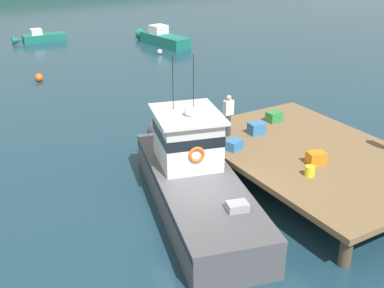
{
  "coord_description": "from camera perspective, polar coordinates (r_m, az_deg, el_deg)",
  "views": [
    {
      "loc": [
        -7.08,
        -11.44,
        8.61
      ],
      "look_at": [
        1.2,
        2.44,
        1.4
      ],
      "focal_mm": 45.96,
      "sensor_mm": 36.0,
      "label": 1
    }
  ],
  "objects": [
    {
      "name": "mooring_buoy_outer",
      "position": [
        36.49,
        -3.77,
        10.64
      ],
      "size": [
        0.36,
        0.36,
        0.36
      ],
      "primitive_type": "sphere",
      "color": "silver",
      "rests_on": "ground"
    },
    {
      "name": "crate_stack_near_edge",
      "position": [
        19.15,
        7.49,
        1.8
      ],
      "size": [
        0.62,
        0.47,
        0.45
      ],
      "primitive_type": "cube",
      "rotation": [
        0.0,
        0.0,
        -0.04
      ],
      "color": "#3370B2",
      "rests_on": "dock"
    },
    {
      "name": "mooring_buoy_channel_marker",
      "position": [
        31.15,
        -17.33,
        7.37
      ],
      "size": [
        0.49,
        0.49,
        0.49
      ],
      "primitive_type": "sphere",
      "color": "#EA5B19",
      "rests_on": "ground"
    },
    {
      "name": "crate_single_far",
      "position": [
        17.77,
        4.9,
        -0.08
      ],
      "size": [
        0.71,
        0.61,
        0.35
      ],
      "primitive_type": "cube",
      "rotation": [
        0.0,
        0.0,
        0.32
      ],
      "color": "#3370B2",
      "rests_on": "dock"
    },
    {
      "name": "bait_bucket",
      "position": [
        16.29,
        13.51,
        -3.07
      ],
      "size": [
        0.32,
        0.32,
        0.34
      ],
      "primitive_type": "cylinder",
      "color": "yellow",
      "rests_on": "dock"
    },
    {
      "name": "crate_single_by_cleat",
      "position": [
        20.52,
        9.5,
        3.15
      ],
      "size": [
        0.62,
        0.47,
        0.41
      ],
      "primitive_type": "cube",
      "rotation": [
        0.0,
        0.0,
        0.06
      ],
      "color": "#2D8442",
      "rests_on": "dock"
    },
    {
      "name": "main_fishing_boat",
      "position": [
        16.35,
        0.05,
        -3.67
      ],
      "size": [
        4.56,
        9.93,
        4.8
      ],
      "color": "#4C4C51",
      "rests_on": "ground"
    },
    {
      "name": "ground_plane",
      "position": [
        15.97,
        0.79,
        -8.58
      ],
      "size": [
        200.0,
        200.0,
        0.0
      ],
      "primitive_type": "plane",
      "color": "#193847"
    },
    {
      "name": "dock",
      "position": [
        18.14,
        13.85,
        -1.26
      ],
      "size": [
        6.0,
        9.0,
        1.2
      ],
      "color": "#4C3D2D",
      "rests_on": "ground"
    },
    {
      "name": "deckhand_by_the_boat",
      "position": [
        18.66,
        4.23,
        3.43
      ],
      "size": [
        0.36,
        0.22,
        1.63
      ],
      "color": "#383842",
      "rests_on": "dock"
    },
    {
      "name": "moored_boat_mid_harbor",
      "position": [
        39.46,
        -3.54,
        12.15
      ],
      "size": [
        2.24,
        5.89,
        1.47
      ],
      "color": "#196B5B",
      "rests_on": "ground"
    },
    {
      "name": "crate_stack_mid_dock",
      "position": [
        17.14,
        14.2,
        -1.58
      ],
      "size": [
        0.69,
        0.57,
        0.42
      ],
      "primitive_type": "cube",
      "rotation": [
        0.0,
        0.0,
        -0.23
      ],
      "color": "orange",
      "rests_on": "dock"
    },
    {
      "name": "moored_boat_off_the_point",
      "position": [
        42.24,
        -17.17,
        11.74
      ],
      "size": [
        4.2,
        1.27,
        1.06
      ],
      "color": "#196B5B",
      "rests_on": "ground"
    }
  ]
}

